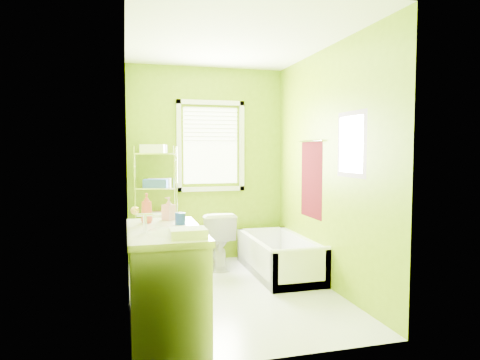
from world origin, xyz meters
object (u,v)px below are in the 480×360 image
object	(u,v)px
bathtub	(280,262)
wire_shelf_unit	(157,193)
toilet	(215,239)
vanity	(166,278)

from	to	relation	value
bathtub	wire_shelf_unit	size ratio (longest dim) A/B	0.91
toilet	vanity	xyz separation A→B (m)	(-0.80, -1.86, 0.10)
toilet	wire_shelf_unit	world-z (taller)	wire_shelf_unit
vanity	wire_shelf_unit	bearing A→B (deg)	87.51
toilet	vanity	size ratio (longest dim) A/B	0.63
vanity	wire_shelf_unit	world-z (taller)	wire_shelf_unit
bathtub	toilet	xyz separation A→B (m)	(-0.69, 0.51, 0.21)
bathtub	vanity	size ratio (longest dim) A/B	1.24
vanity	bathtub	bearing A→B (deg)	42.32
vanity	wire_shelf_unit	size ratio (longest dim) A/B	0.73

